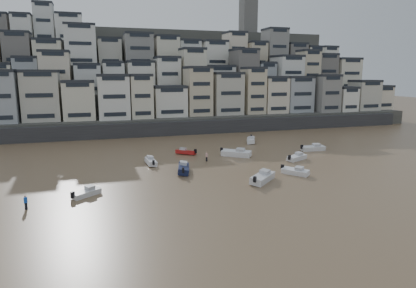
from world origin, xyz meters
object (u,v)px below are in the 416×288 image
object	(u,v)px
boat_a	(263,176)
boat_j	(86,192)
boat_e	(236,152)
boat_g	(313,147)
boat_f	(151,161)
person_pink	(207,157)
boat_b	(295,171)
boat_h	(186,151)
boat_d	(297,157)
boat_i	(251,139)
boat_c	(183,167)
person_blue	(26,202)

from	to	relation	value
boat_a	boat_j	world-z (taller)	boat_a
boat_e	boat_g	xyz separation A→B (m)	(17.10, 0.19, -0.11)
boat_f	person_pink	size ratio (longest dim) A/B	2.84
boat_b	boat_h	bearing A→B (deg)	178.01
boat_b	boat_e	xyz separation A→B (m)	(-3.99, 14.97, 0.20)
boat_j	boat_h	bearing A→B (deg)	11.36
boat_f	person_pink	xyz separation A→B (m)	(10.00, -0.71, 0.20)
boat_d	boat_i	world-z (taller)	boat_i
boat_e	boat_c	bearing A→B (deg)	-108.28
boat_i	boat_j	xyz separation A→B (m)	(-35.89, -28.48, -0.20)
boat_e	person_blue	distance (m)	38.87
boat_d	boat_g	xyz separation A→B (m)	(7.64, 6.46, 0.06)
boat_c	boat_a	bearing A→B (deg)	-117.47
boat_a	boat_d	distance (m)	16.17
boat_f	boat_g	size ratio (longest dim) A/B	0.91
boat_e	boat_f	size ratio (longest dim) A/B	1.26
boat_a	boat_h	size ratio (longest dim) A/B	1.40
boat_c	boat_i	distance (m)	29.50
boat_d	boat_g	bearing A→B (deg)	14.33
boat_a	boat_g	size ratio (longest dim) A/B	1.14
boat_h	boat_j	xyz separation A→B (m)	(-18.52, -20.83, -0.02)
boat_c	boat_f	bearing A→B (deg)	46.27
person_blue	boat_b	bearing A→B (deg)	5.98
person_blue	boat_a	bearing A→B (deg)	3.55
boat_d	boat_e	world-z (taller)	boat_e
boat_b	boat_d	world-z (taller)	boat_d
boat_e	person_blue	bearing A→B (deg)	-112.69
boat_b	boat_a	bearing A→B (deg)	-107.76
boat_b	person_pink	distance (m)	16.60
boat_b	boat_f	world-z (taller)	boat_f
boat_c	boat_d	distance (m)	21.97
boat_c	boat_i	xyz separation A→B (m)	(21.05, 20.66, -0.02)
boat_j	boat_e	bearing A→B (deg)	-6.50
boat_f	boat_a	bearing A→B (deg)	-139.98
boat_a	boat_g	world-z (taller)	boat_a
boat_j	boat_g	bearing A→B (deg)	-16.88
boat_d	boat_j	world-z (taller)	boat_d
boat_c	person_blue	bearing A→B (deg)	130.79
boat_b	boat_j	size ratio (longest dim) A/B	1.10
boat_e	boat_f	distance (m)	16.69
boat_a	person_blue	bearing A→B (deg)	141.42
boat_h	person_blue	size ratio (longest dim) A/B	2.53
boat_b	boat_d	xyz separation A→B (m)	(5.47, 8.71, 0.04)
boat_e	boat_j	bearing A→B (deg)	-111.35
boat_d	boat_i	size ratio (longest dim) A/B	0.88
person_blue	boat_h	bearing A→B (deg)	43.26
boat_d	person_blue	distance (m)	45.21
boat_c	boat_f	distance (m)	7.95
boat_f	boat_j	bearing A→B (deg)	141.82
boat_e	person_pink	world-z (taller)	person_pink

